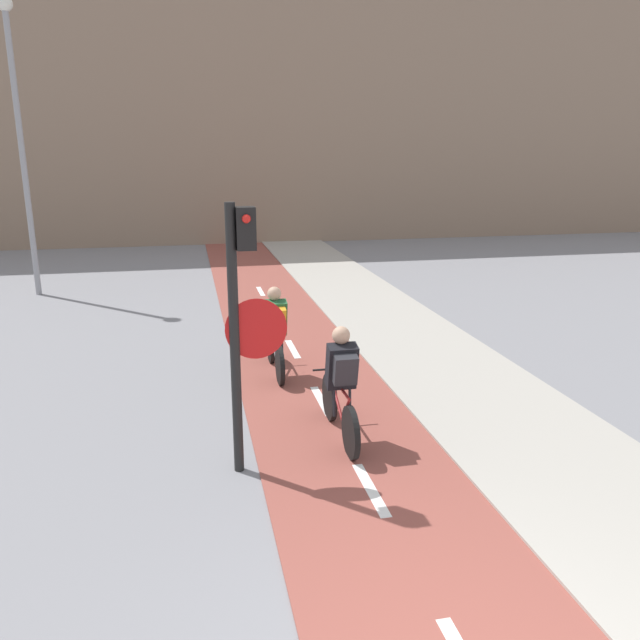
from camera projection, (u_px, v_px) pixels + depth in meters
building_row_background at (225, 107)px, 25.56m from camera, size 60.00×5.20×10.59m
traffic_light_pole at (242, 310)px, 6.60m from camera, size 0.67×0.25×3.00m
street_lamp_far at (18, 120)px, 14.72m from camera, size 0.36×0.36×6.92m
cyclist_near at (341, 386)px, 7.64m from camera, size 0.46×1.75×1.46m
cyclist_far at (275, 333)px, 9.93m from camera, size 0.46×1.70×1.45m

